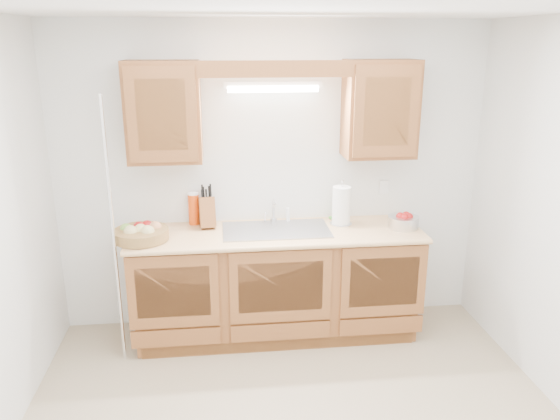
{
  "coord_description": "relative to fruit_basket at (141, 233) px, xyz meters",
  "views": [
    {
      "loc": [
        -0.43,
        -2.85,
        2.33
      ],
      "look_at": [
        -0.01,
        0.85,
        1.18
      ],
      "focal_mm": 35.0,
      "sensor_mm": 36.0,
      "label": 1
    }
  ],
  "objects": [
    {
      "name": "sink",
      "position": [
        1.03,
        0.1,
        -0.13
      ],
      "size": [
        0.84,
        0.46,
        0.36
      ],
      "color": "#9E9EA3",
      "rests_on": "countertop"
    },
    {
      "name": "valance",
      "position": [
        1.03,
        0.09,
        1.18
      ],
      "size": [
        2.2,
        0.05,
        0.12
      ],
      "primitive_type": "cube",
      "color": "brown",
      "rests_on": "room"
    },
    {
      "name": "upper_cabinet_left",
      "position": [
        0.2,
        0.23,
        0.87
      ],
      "size": [
        0.55,
        0.33,
        0.75
      ],
      "primitive_type": "cube",
      "color": "brown",
      "rests_on": "room"
    },
    {
      "name": "soap_bottle",
      "position": [
        0.49,
        0.33,
        0.05
      ],
      "size": [
        0.1,
        0.1,
        0.22
      ],
      "primitive_type": "imported",
      "rotation": [
        0.0,
        0.0,
        -0.04
      ],
      "color": "blue",
      "rests_on": "countertop"
    },
    {
      "name": "fluorescent_fixture",
      "position": [
        1.03,
        0.32,
        1.04
      ],
      "size": [
        0.76,
        0.08,
        0.08
      ],
      "color": "white",
      "rests_on": "room"
    },
    {
      "name": "paper_towel",
      "position": [
        1.57,
        0.19,
        0.1
      ],
      "size": [
        0.18,
        0.18,
        0.37
      ],
      "rotation": [
        0.0,
        0.0,
        -0.29
      ],
      "color": "silver",
      "rests_on": "countertop"
    },
    {
      "name": "sponge",
      "position": [
        1.57,
        0.33,
        -0.05
      ],
      "size": [
        0.14,
        0.12,
        0.03
      ],
      "rotation": [
        0.0,
        0.0,
        0.39
      ],
      "color": "#CC333F",
      "rests_on": "countertop"
    },
    {
      "name": "knife_block",
      "position": [
        0.49,
        0.26,
        0.07
      ],
      "size": [
        0.14,
        0.21,
        0.35
      ],
      "rotation": [
        0.0,
        0.0,
        0.12
      ],
      "color": "brown",
      "rests_on": "countertop"
    },
    {
      "name": "base_cabinets",
      "position": [
        1.03,
        0.1,
        -0.52
      ],
      "size": [
        2.2,
        0.6,
        0.86
      ],
      "primitive_type": "cube",
      "color": "brown",
      "rests_on": "ground"
    },
    {
      "name": "orange_canister",
      "position": [
        0.38,
        0.34,
        0.07
      ],
      "size": [
        0.11,
        0.11,
        0.26
      ],
      "rotation": [
        0.0,
        0.0,
        0.27
      ],
      "color": "#E9480C",
      "rests_on": "countertop"
    },
    {
      "name": "room",
      "position": [
        1.03,
        -1.1,
        0.29
      ],
      "size": [
        3.52,
        3.5,
        2.5
      ],
      "color": "tan",
      "rests_on": "ground"
    },
    {
      "name": "countertop",
      "position": [
        1.03,
        0.08,
        -0.08
      ],
      "size": [
        2.3,
        0.63,
        0.04
      ],
      "primitive_type": "cube",
      "color": "tan",
      "rests_on": "base_cabinets"
    },
    {
      "name": "wire_shelf_pole",
      "position": [
        -0.17,
        -0.17,
        0.04
      ],
      "size": [
        0.03,
        0.03,
        2.0
      ],
      "primitive_type": "cylinder",
      "color": "silver",
      "rests_on": "ground"
    },
    {
      "name": "upper_cabinet_right",
      "position": [
        1.86,
        0.23,
        0.87
      ],
      "size": [
        0.55,
        0.33,
        0.75
      ],
      "primitive_type": "cube",
      "color": "brown",
      "rests_on": "room"
    },
    {
      "name": "apple_bowl",
      "position": [
        2.05,
        0.05,
        -0.0
      ],
      "size": [
        0.3,
        0.3,
        0.13
      ],
      "rotation": [
        0.0,
        0.0,
        0.27
      ],
      "color": "silver",
      "rests_on": "countertop"
    },
    {
      "name": "outlet_plate",
      "position": [
        1.98,
        0.39,
        0.19
      ],
      "size": [
        0.08,
        0.01,
        0.12
      ],
      "primitive_type": "cube",
      "color": "white",
      "rests_on": "room"
    },
    {
      "name": "fruit_basket",
      "position": [
        0.0,
        0.0,
        0.0
      ],
      "size": [
        0.43,
        0.43,
        0.13
      ],
      "rotation": [
        0.0,
        0.0,
        0.05
      ],
      "color": "#A17941",
      "rests_on": "countertop"
    }
  ]
}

